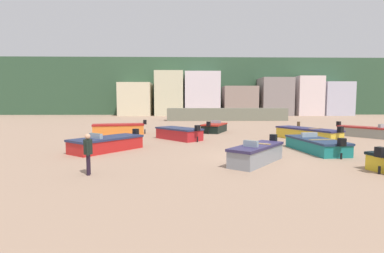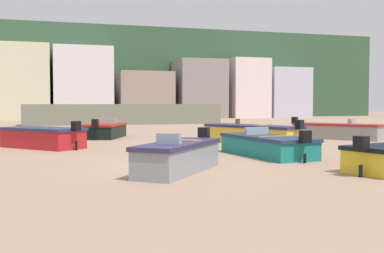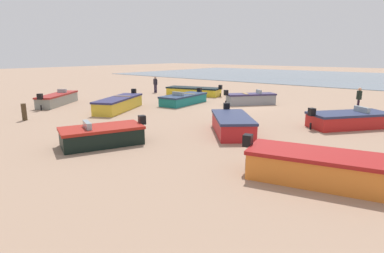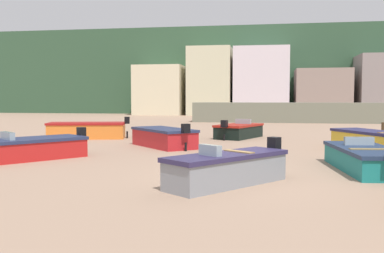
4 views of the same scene
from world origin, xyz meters
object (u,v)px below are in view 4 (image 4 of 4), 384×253
Objects in this scene: boat_yellow_7 at (380,142)px; boat_black_1 at (239,131)px; boat_teal_6 at (366,159)px; boat_orange_8 at (87,130)px; boat_grey_2 at (228,168)px; boat_red_0 at (164,137)px; boat_red_3 at (28,149)px; mooring_post_near_water at (384,131)px.

boat_black_1 is at bearing 110.63° from boat_yellow_7.
boat_teal_6 is 1.00× the size of boat_orange_8.
boat_grey_2 is 9.95m from boat_yellow_7.
boat_black_1 is 8.78m from boat_orange_8.
boat_red_0 is 0.76× the size of boat_yellow_7.
boat_orange_8 is at bearing -43.70° from boat_red_3.
boat_teal_6 is at bearing -76.75° from boat_red_0.
mooring_post_near_water is at bearing -79.78° from boat_grey_2.
boat_orange_8 reaches higher than boat_black_1.
boat_red_3 is at bearing -170.80° from boat_red_0.
boat_black_1 is 0.80× the size of boat_orange_8.
boat_orange_8 is at bearing -174.51° from mooring_post_near_water.
boat_grey_2 is (3.81, -8.68, -0.01)m from boat_red_0.
boat_red_0 is 0.89× the size of boat_red_3.
boat_orange_8 reaches higher than boat_grey_2.
boat_yellow_7 is at bearing -87.42° from boat_grey_2.
boat_orange_8 is (-8.60, -1.77, 0.05)m from boat_black_1.
boat_red_3 is at bearing 171.12° from boat_teal_6.
boat_orange_8 reaches higher than boat_red_0.
boat_red_3 is 18.36m from mooring_post_near_water.
boat_black_1 reaches higher than mooring_post_near_water.
boat_teal_6 is (8.00, -5.61, -0.07)m from boat_red_0.
boat_orange_8 is at bearing -146.07° from boat_black_1.
boat_red_3 is at bearing 174.94° from boat_orange_8.
mooring_post_near_water is at bearing -17.16° from boat_red_0.
boat_grey_2 is at bearing -65.31° from boat_black_1.
boat_grey_2 reaches higher than boat_red_3.
mooring_post_near_water is (7.37, 13.79, 0.05)m from boat_grey_2.
boat_black_1 is at bearing 16.84° from boat_red_0.
boat_red_0 is at bearing 149.67° from boat_yellow_7.
boat_orange_8 is (-5.37, 3.52, 0.02)m from boat_red_0.
boat_red_3 reaches higher than boat_black_1.
boat_black_1 is 0.86× the size of boat_red_3.
boat_yellow_7 reaches higher than boat_red_0.
boat_teal_6 is at bearing -144.65° from boat_red_3.
boat_grey_2 is at bearing -118.13° from mooring_post_near_water.
mooring_post_near_water is (15.30, 10.16, 0.08)m from boat_red_3.
boat_red_0 reaches higher than boat_black_1.
boat_red_3 is 8.66m from boat_orange_8.
boat_grey_2 is 15.64m from mooring_post_near_water.
boat_yellow_7 is (13.74, 4.44, 0.04)m from boat_red_3.
boat_black_1 is 7.95m from mooring_post_near_water.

